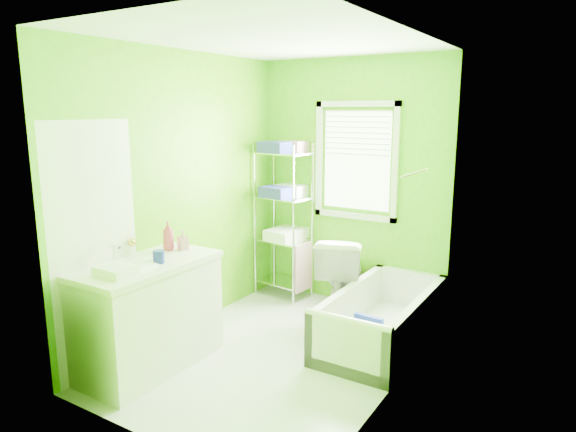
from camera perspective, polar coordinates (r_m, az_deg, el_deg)
The scene contains 9 objects.
ground at distance 4.62m, azimuth -1.06°, elevation -14.88°, with size 2.90×2.90×0.00m, color silver.
room_envelope at distance 4.17m, azimuth -1.14°, elevation 4.51°, with size 2.14×2.94×2.62m.
window at distance 5.39m, azimuth 7.59°, elevation 6.76°, with size 0.92×0.05×1.22m.
door at distance 4.24m, azimuth -20.58°, elevation -3.64°, with size 0.09×0.80×2.00m.
right_wall_decor at distance 3.74m, azimuth 12.19°, elevation -0.11°, with size 0.04×1.48×1.17m.
bathtub at distance 4.79m, azimuth 10.23°, elevation -11.97°, with size 0.73×1.56×0.51m.
toilet at distance 5.37m, azimuth 5.87°, elevation -6.36°, with size 0.46×0.80×0.82m, color white.
vanity at distance 4.35m, azimuth -15.27°, elevation -10.26°, with size 0.61×1.18×1.14m.
wire_shelf_unit at distance 5.64m, azimuth -0.31°, elevation 1.45°, with size 0.62×0.49×1.74m.
Camera 1 is at (2.24, -3.48, 2.07)m, focal length 32.00 mm.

